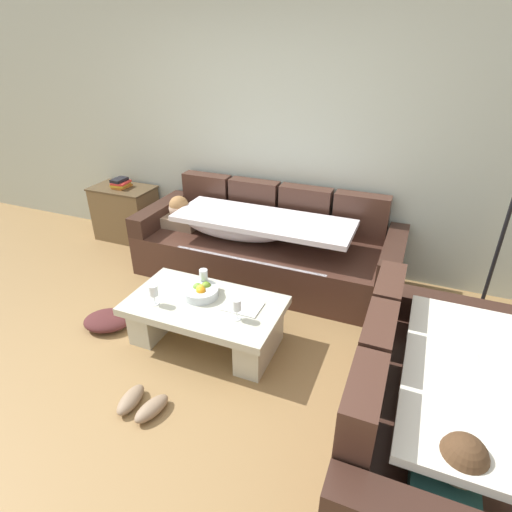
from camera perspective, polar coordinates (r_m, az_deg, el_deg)
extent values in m
plane|color=olive|center=(3.26, -13.39, -15.54)|extent=(14.00, 14.00, 0.00)
cube|color=beige|center=(4.36, 1.26, 16.74)|extent=(9.00, 0.10, 2.70)
cube|color=#452920|center=(4.18, 1.27, -0.43)|extent=(2.58, 0.92, 0.42)
cube|color=#452920|center=(4.65, -6.66, 8.32)|extent=(0.52, 0.16, 0.46)
cube|color=#452920|center=(4.42, -0.25, 7.45)|extent=(0.52, 0.16, 0.46)
cube|color=#452920|center=(4.25, 6.73, 6.39)|extent=(0.52, 0.16, 0.46)
cube|color=#452920|center=(4.15, 14.14, 5.15)|extent=(0.52, 0.16, 0.46)
cube|color=#372119|center=(4.58, -12.92, 5.74)|extent=(0.18, 0.92, 0.20)
cube|color=#372119|center=(3.83, 18.34, 0.39)|extent=(0.18, 0.92, 0.20)
cube|color=gray|center=(4.45, -10.04, 4.72)|extent=(0.36, 0.28, 0.11)
sphere|color=beige|center=(4.35, -10.49, 6.45)|extent=(0.21, 0.21, 0.21)
sphere|color=#9E7042|center=(4.34, -10.52, 6.82)|extent=(0.20, 0.20, 0.20)
ellipsoid|color=silver|center=(4.10, -3.01, 4.36)|extent=(1.10, 0.44, 0.28)
cube|color=silver|center=(3.93, 0.97, 4.89)|extent=(1.70, 0.60, 0.05)
cube|color=silver|center=(3.82, -1.12, -3.07)|extent=(1.44, 0.04, 0.38)
cube|color=#452920|center=(2.77, 23.03, -21.15)|extent=(0.92, 1.76, 0.42)
cube|color=#452920|center=(2.11, 14.10, -20.68)|extent=(0.16, 0.44, 0.46)
cube|color=#452920|center=(2.45, 16.01, -12.80)|extent=(0.16, 0.44, 0.46)
cube|color=#452920|center=(2.82, 17.35, -6.90)|extent=(0.16, 0.44, 0.46)
cube|color=#372119|center=(3.18, 24.52, -6.89)|extent=(0.92, 0.18, 0.20)
cube|color=#2D6660|center=(2.23, 24.25, -26.40)|extent=(0.28, 0.36, 0.11)
sphere|color=#936B4C|center=(2.12, 26.33, -23.93)|extent=(0.21, 0.21, 0.21)
sphere|color=#4C331E|center=(2.10, 26.51, -23.41)|extent=(0.20, 0.20, 0.20)
ellipsoid|color=silver|center=(2.61, 25.69, -14.54)|extent=(0.44, 0.84, 0.28)
cube|color=silver|center=(2.47, 26.67, -14.39)|extent=(0.60, 1.29, 0.05)
cube|color=beige|center=(3.27, -7.05, -6.77)|extent=(1.20, 0.68, 0.06)
cube|color=beige|center=(3.60, -13.37, -7.52)|extent=(0.20, 0.54, 0.32)
cube|color=beige|center=(3.22, 0.48, -11.37)|extent=(0.20, 0.54, 0.32)
cylinder|color=silver|center=(3.32, -7.57, -4.93)|extent=(0.28, 0.28, 0.07)
sphere|color=#6C9D35|center=(3.33, -7.98, -4.34)|extent=(0.08, 0.08, 0.08)
sphere|color=olive|center=(3.33, -6.86, -4.16)|extent=(0.08, 0.08, 0.08)
sphere|color=orange|center=(3.27, -7.53, -4.90)|extent=(0.08, 0.08, 0.08)
sphere|color=gold|center=(3.30, -7.60, -4.57)|extent=(0.08, 0.08, 0.08)
cylinder|color=silver|center=(3.30, -13.64, -6.36)|extent=(0.06, 0.06, 0.01)
cylinder|color=silver|center=(3.28, -13.72, -5.77)|extent=(0.01, 0.01, 0.07)
cylinder|color=silver|center=(3.24, -13.88, -4.60)|extent=(0.07, 0.07, 0.08)
cylinder|color=silver|center=(3.06, -2.61, -8.53)|extent=(0.06, 0.06, 0.01)
cylinder|color=silver|center=(3.04, -2.63, -7.92)|extent=(0.01, 0.01, 0.07)
cylinder|color=silver|center=(2.99, -2.66, -6.68)|extent=(0.07, 0.07, 0.08)
cylinder|color=silver|center=(3.43, -7.09, -4.25)|extent=(0.06, 0.06, 0.01)
cylinder|color=silver|center=(3.41, -7.13, -3.68)|extent=(0.01, 0.01, 0.07)
cylinder|color=silver|center=(3.37, -7.21, -2.52)|extent=(0.07, 0.07, 0.08)
cube|color=white|center=(3.18, -1.83, -6.93)|extent=(0.28, 0.21, 0.01)
cube|color=brown|center=(5.24, -17.38, 5.54)|extent=(0.70, 0.42, 0.62)
cube|color=#4F3D27|center=(5.13, -17.89, 8.83)|extent=(0.72, 0.44, 0.02)
cube|color=#B76623|center=(5.12, -17.91, 9.05)|extent=(0.16, 0.21, 0.02)
cube|color=gold|center=(5.12, -18.08, 9.34)|extent=(0.18, 0.21, 0.03)
cube|color=red|center=(5.09, -18.02, 9.56)|extent=(0.18, 0.21, 0.02)
cube|color=black|center=(5.10, -18.23, 9.87)|extent=(0.13, 0.19, 0.03)
cylinder|color=black|center=(4.22, 28.13, -7.04)|extent=(0.28, 0.28, 0.02)
cylinder|color=black|center=(3.83, 31.17, 4.26)|extent=(0.03, 0.03, 1.80)
ellipsoid|color=#8C7259|center=(3.07, -16.72, -18.34)|extent=(0.14, 0.28, 0.09)
ellipsoid|color=#8C7259|center=(2.98, -14.11, -19.61)|extent=(0.18, 0.29, 0.09)
ellipsoid|color=#4C2323|center=(3.79, -19.63, -8.30)|extent=(0.50, 0.46, 0.12)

